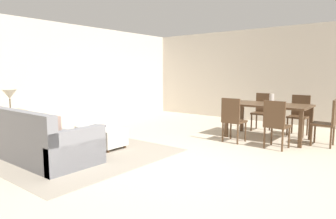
# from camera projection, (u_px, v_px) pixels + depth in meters

# --- Properties ---
(ground_plane) EXTENTS (10.80, 10.80, 0.00)m
(ground_plane) POSITION_uv_depth(u_px,v_px,m) (184.00, 168.00, 4.45)
(ground_plane) COLOR beige
(wall_back) EXTENTS (9.00, 0.12, 2.70)m
(wall_back) POSITION_uv_depth(u_px,v_px,m) (288.00, 76.00, 8.18)
(wall_back) COLOR beige
(wall_back) RESTS_ON ground_plane
(wall_left) EXTENTS (0.12, 11.00, 2.70)m
(wall_left) POSITION_uv_depth(u_px,v_px,m) (50.00, 76.00, 7.43)
(wall_left) COLOR beige
(wall_left) RESTS_ON ground_plane
(area_rug) EXTENTS (3.00, 2.80, 0.01)m
(area_rug) POSITION_uv_depth(u_px,v_px,m) (76.00, 152.00, 5.32)
(area_rug) COLOR gray
(area_rug) RESTS_ON ground_plane
(couch) EXTENTS (1.92, 0.97, 0.86)m
(couch) POSITION_uv_depth(u_px,v_px,m) (42.00, 143.00, 4.83)
(couch) COLOR gray
(couch) RESTS_ON ground_plane
(ottoman_table) EXTENTS (0.99, 0.51, 0.38)m
(ottoman_table) POSITION_uv_depth(u_px,v_px,m) (101.00, 136.00, 5.70)
(ottoman_table) COLOR silver
(ottoman_table) RESTS_ON ground_plane
(side_table) EXTENTS (0.40, 0.40, 0.59)m
(side_table) POSITION_uv_depth(u_px,v_px,m) (11.00, 123.00, 5.65)
(side_table) COLOR olive
(side_table) RESTS_ON ground_plane
(table_lamp) EXTENTS (0.26, 0.26, 0.53)m
(table_lamp) POSITION_uv_depth(u_px,v_px,m) (10.00, 95.00, 5.58)
(table_lamp) COLOR brown
(table_lamp) RESTS_ON side_table
(dining_table) EXTENTS (1.68, 0.94, 0.76)m
(dining_table) POSITION_uv_depth(u_px,v_px,m) (268.00, 108.00, 6.35)
(dining_table) COLOR #513823
(dining_table) RESTS_ON ground_plane
(dining_chair_near_left) EXTENTS (0.42, 0.42, 0.92)m
(dining_chair_near_left) POSITION_uv_depth(u_px,v_px,m) (233.00, 117.00, 6.01)
(dining_chair_near_left) COLOR #513823
(dining_chair_near_left) RESTS_ON ground_plane
(dining_chair_near_right) EXTENTS (0.42, 0.42, 0.92)m
(dining_chair_near_right) POSITION_uv_depth(u_px,v_px,m) (276.00, 122.00, 5.48)
(dining_chair_near_right) COLOR #513823
(dining_chair_near_right) RESTS_ON ground_plane
(dining_chair_far_left) EXTENTS (0.41, 0.41, 0.92)m
(dining_chair_far_left) POSITION_uv_depth(u_px,v_px,m) (262.00, 109.00, 7.31)
(dining_chair_far_left) COLOR #513823
(dining_chair_far_left) RESTS_ON ground_plane
(dining_chair_far_right) EXTENTS (0.41, 0.41, 0.92)m
(dining_chair_far_right) POSITION_uv_depth(u_px,v_px,m) (299.00, 113.00, 6.73)
(dining_chair_far_right) COLOR #513823
(dining_chair_far_right) RESTS_ON ground_plane
(dining_chair_head_east) EXTENTS (0.41, 0.41, 0.92)m
(dining_chair_head_east) POSITION_uv_depth(u_px,v_px,m) (328.00, 120.00, 5.69)
(dining_chair_head_east) COLOR #513823
(dining_chair_head_east) RESTS_ON ground_plane
(vase_centerpiece) EXTENTS (0.10, 0.10, 0.22)m
(vase_centerpiece) POSITION_uv_depth(u_px,v_px,m) (272.00, 99.00, 6.33)
(vase_centerpiece) COLOR silver
(vase_centerpiece) RESTS_ON dining_table
(book_on_ottoman) EXTENTS (0.29, 0.24, 0.03)m
(book_on_ottoman) POSITION_uv_depth(u_px,v_px,m) (97.00, 126.00, 5.72)
(book_on_ottoman) COLOR #333338
(book_on_ottoman) RESTS_ON ottoman_table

